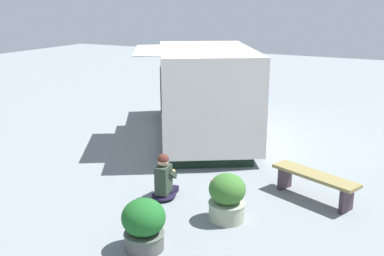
{
  "coord_description": "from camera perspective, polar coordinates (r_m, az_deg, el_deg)",
  "views": [
    {
      "loc": [
        -5.43,
        9.42,
        3.52
      ],
      "look_at": [
        -1.81,
        2.41,
        1.28
      ],
      "focal_mm": 42.56,
      "sensor_mm": 36.0,
      "label": 1
    }
  ],
  "objects": [
    {
      "name": "planter_flowering_far",
      "position": [
        6.73,
        -6.07,
        -11.91
      ],
      "size": [
        0.64,
        0.64,
        0.78
      ],
      "color": "#50534E",
      "rests_on": "ground_plane"
    },
    {
      "name": "ground_plane",
      "position": [
        11.43,
        -2.51,
        -2.08
      ],
      "size": [
        40.0,
        40.0,
        0.0
      ],
      "primitive_type": "plane",
      "color": "slate"
    },
    {
      "name": "person_customer",
      "position": [
        8.36,
        -3.5,
        -6.58
      ],
      "size": [
        0.51,
        0.76,
        0.85
      ],
      "color": "black",
      "rests_on": "ground_plane"
    },
    {
      "name": "food_truck",
      "position": [
        11.96,
        1.37,
        4.46
      ],
      "size": [
        4.72,
        5.83,
        2.38
      ],
      "color": "white",
      "rests_on": "ground_plane"
    },
    {
      "name": "plaza_bench",
      "position": [
        8.54,
        15.09,
        -6.33
      ],
      "size": [
        1.68,
        1.0,
        0.49
      ],
      "color": "olive",
      "rests_on": "ground_plane"
    },
    {
      "name": "planter_flowering_near",
      "position": [
        7.53,
        4.42,
        -8.67
      ],
      "size": [
        0.62,
        0.62,
        0.8
      ],
      "color": "#97A086",
      "rests_on": "ground_plane"
    }
  ]
}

